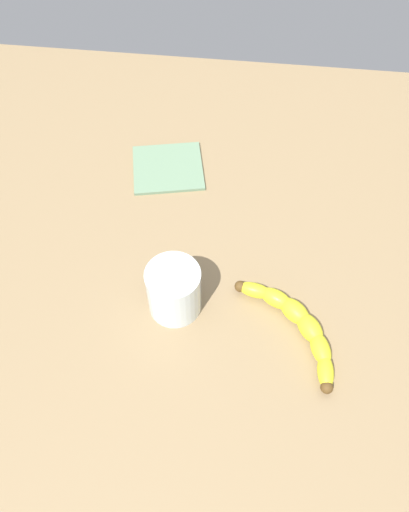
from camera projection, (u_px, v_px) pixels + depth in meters
The scene contains 4 objects.
wooden_tabletop at pixel (219, 284), 84.97cm from camera, with size 120.00×120.00×3.00cm, color olive.
banana at pixel (297, 323), 77.30cm from camera, with size 15.57×17.28×3.12cm.
smoothie_glass at pixel (174, 290), 77.29cm from camera, with size 8.29×8.29×8.94cm.
folded_napkin at pixel (168, 168), 97.88cm from camera, with size 13.15×12.52×0.60cm, color slate.
Camera 1 is at (2.88, -45.04, 73.68)cm, focal length 35.89 mm.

